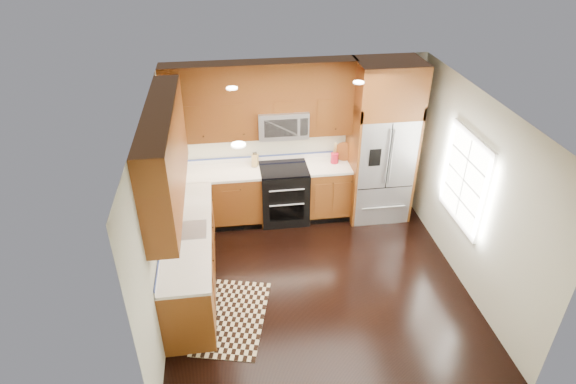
{
  "coord_description": "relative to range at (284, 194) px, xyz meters",
  "views": [
    {
      "loc": [
        -1.1,
        -4.94,
        4.59
      ],
      "look_at": [
        -0.33,
        0.6,
        1.16
      ],
      "focal_mm": 30.0,
      "sensor_mm": 36.0,
      "label": 1
    }
  ],
  "objects": [
    {
      "name": "range",
      "position": [
        0.0,
        0.0,
        0.0
      ],
      "size": [
        0.76,
        0.67,
        0.95
      ],
      "color": "black",
      "rests_on": "ground"
    },
    {
      "name": "sink_faucet",
      "position": [
        -1.48,
        -1.44,
        0.52
      ],
      "size": [
        0.54,
        0.44,
        0.37
      ],
      "color": "#B2B2B7",
      "rests_on": "countertop"
    },
    {
      "name": "window",
      "position": [
        2.23,
        -1.47,
        0.93
      ],
      "size": [
        0.04,
        1.1,
        1.3
      ],
      "color": "white",
      "rests_on": "ground"
    },
    {
      "name": "rug",
      "position": [
        -0.95,
        -2.14,
        -0.46
      ],
      "size": [
        1.1,
        1.49,
        0.01
      ],
      "primitive_type": "cube",
      "rotation": [
        0.0,
        0.0,
        -0.24
      ],
      "color": "black",
      "rests_on": "ground"
    },
    {
      "name": "wall_right",
      "position": [
        2.25,
        -1.67,
        0.83
      ],
      "size": [
        0.02,
        4.0,
        2.6
      ],
      "primitive_type": "cube",
      "color": "beige",
      "rests_on": "ground"
    },
    {
      "name": "microwave",
      "position": [
        -0.0,
        0.13,
        1.19
      ],
      "size": [
        0.76,
        0.4,
        0.42
      ],
      "color": "#B2B2B7",
      "rests_on": "ground"
    },
    {
      "name": "countertop",
      "position": [
        -0.84,
        -0.65,
        0.45
      ],
      "size": [
        2.86,
        3.01,
        0.04
      ],
      "color": "white",
      "rests_on": "base_cabinets"
    },
    {
      "name": "upper_cabinets",
      "position": [
        -0.9,
        -0.58,
        1.56
      ],
      "size": [
        2.85,
        3.0,
        1.15
      ],
      "color": "brown",
      "rests_on": "ground"
    },
    {
      "name": "refrigerator",
      "position": [
        1.55,
        -0.04,
        0.83
      ],
      "size": [
        0.98,
        0.75,
        2.6
      ],
      "color": "#B2B2B7",
      "rests_on": "ground"
    },
    {
      "name": "knife_block",
      "position": [
        -0.44,
        0.16,
        0.57
      ],
      "size": [
        0.12,
        0.14,
        0.24
      ],
      "color": "tan",
      "rests_on": "countertop"
    },
    {
      "name": "utensil_crock",
      "position": [
        0.83,
        0.08,
        0.59
      ],
      "size": [
        0.15,
        0.15,
        0.35
      ],
      "color": "#B81630",
      "rests_on": "countertop"
    },
    {
      "name": "wall_left",
      "position": [
        -1.75,
        -1.67,
        0.83
      ],
      "size": [
        0.02,
        4.0,
        2.6
      ],
      "primitive_type": "cube",
      "color": "beige",
      "rests_on": "ground"
    },
    {
      "name": "cutting_board",
      "position": [
        1.0,
        0.16,
        0.48
      ],
      "size": [
        0.39,
        0.39,
        0.02
      ],
      "primitive_type": "cylinder",
      "rotation": [
        0.0,
        0.0,
        -0.32
      ],
      "color": "brown",
      "rests_on": "countertop"
    },
    {
      "name": "wall_back",
      "position": [
        0.25,
        0.33,
        0.83
      ],
      "size": [
        4.0,
        0.02,
        2.6
      ],
      "primitive_type": "cube",
      "color": "beige",
      "rests_on": "ground"
    },
    {
      "name": "ground",
      "position": [
        0.25,
        -1.67,
        -0.47
      ],
      "size": [
        4.0,
        4.0,
        0.0
      ],
      "primitive_type": "plane",
      "color": "black",
      "rests_on": "ground"
    },
    {
      "name": "base_cabinets",
      "position": [
        -0.98,
        -0.77,
        -0.02
      ],
      "size": [
        2.85,
        3.0,
        0.9
      ],
      "color": "brown",
      "rests_on": "ground"
    }
  ]
}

